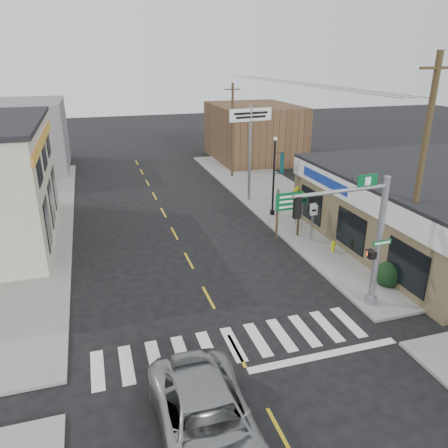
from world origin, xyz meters
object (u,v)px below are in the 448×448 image
object	(u,v)px
suv	(207,422)
traffic_signal_pole	(366,230)
guide_sign	(289,206)
dance_center_sign	(250,129)
fire_hydrant	(333,246)
bare_tree	(367,185)
utility_pole_far	(232,130)
lamp_post	(275,170)
utility_pole_near	(420,175)

from	to	relation	value
suv	traffic_signal_pole	world-z (taller)	traffic_signal_pole
guide_sign	dance_center_sign	bearing A→B (deg)	85.02
suv	fire_hydrant	xyz separation A→B (m)	(9.95, 10.24, -0.33)
bare_tree	utility_pole_far	bearing A→B (deg)	95.42
traffic_signal_pole	bare_tree	distance (m)	5.79
suv	bare_tree	xyz separation A→B (m)	(11.33, 9.80, 3.14)
lamp_post	utility_pole_near	size ratio (longest dim) A/B	0.51
suv	utility_pole_far	distance (m)	29.16
fire_hydrant	utility_pole_far	xyz separation A→B (m)	(-0.28, 17.05, 3.76)
suv	utility_pole_near	distance (m)	13.59
traffic_signal_pole	dance_center_sign	distance (m)	15.57
dance_center_sign	bare_tree	xyz separation A→B (m)	(2.56, -10.68, -1.42)
lamp_post	bare_tree	size ratio (longest dim) A/B	1.09
utility_pole_near	traffic_signal_pole	bearing A→B (deg)	-166.36
utility_pole_near	utility_pole_far	xyz separation A→B (m)	(-1.57, 21.22, -1.20)
traffic_signal_pole	suv	bearing A→B (deg)	-151.54
utility_pole_near	utility_pole_far	distance (m)	21.31
fire_hydrant	bare_tree	distance (m)	3.76
fire_hydrant	bare_tree	bearing A→B (deg)	-17.52
dance_center_sign	utility_pole_near	distance (m)	14.62
suv	dance_center_sign	distance (m)	22.74
dance_center_sign	utility_pole_far	bearing A→B (deg)	74.47
suv	bare_tree	size ratio (longest dim) A/B	1.19
guide_sign	traffic_signal_pole	bearing A→B (deg)	-94.90
guide_sign	utility_pole_far	distance (m)	14.59
suv	fire_hydrant	distance (m)	14.28
lamp_post	utility_pole_near	xyz separation A→B (m)	(2.06, -10.76, 2.24)
traffic_signal_pole	lamp_post	distance (m)	11.86
suv	bare_tree	bearing A→B (deg)	41.34
suv	fire_hydrant	bearing A→B (deg)	46.29
suv	guide_sign	world-z (taller)	guide_sign
bare_tree	dance_center_sign	bearing A→B (deg)	103.48
dance_center_sign	utility_pole_near	size ratio (longest dim) A/B	0.67
bare_tree	utility_pole_far	distance (m)	17.57
traffic_signal_pole	lamp_post	bearing A→B (deg)	81.22
lamp_post	utility_pole_far	distance (m)	10.52
fire_hydrant	bare_tree	xyz separation A→B (m)	(1.38, -0.44, 3.47)
lamp_post	utility_pole_far	xyz separation A→B (m)	(0.49, 10.46, 1.04)
guide_sign	lamp_post	size ratio (longest dim) A/B	0.57
traffic_signal_pole	utility_pole_far	world-z (taller)	utility_pole_far
guide_sign	bare_tree	size ratio (longest dim) A/B	0.62
guide_sign	dance_center_sign	xyz separation A→B (m)	(0.34, 7.56, 3.31)
guide_sign	bare_tree	distance (m)	4.67
guide_sign	fire_hydrant	bearing A→B (deg)	-62.84
utility_pole_far	utility_pole_near	bearing A→B (deg)	-83.53
suv	lamp_post	size ratio (longest dim) A/B	1.10
fire_hydrant	dance_center_sign	bearing A→B (deg)	96.57
dance_center_sign	bare_tree	size ratio (longest dim) A/B	1.44
lamp_post	utility_pole_near	bearing A→B (deg)	-84.08
suv	dance_center_sign	size ratio (longest dim) A/B	0.83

